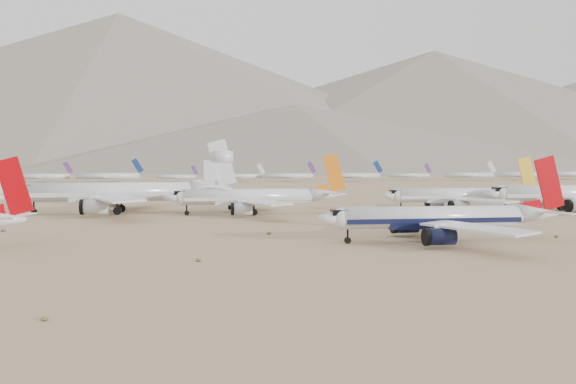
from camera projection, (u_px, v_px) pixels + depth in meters
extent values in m
plane|color=#8D7152|center=(441.00, 241.00, 103.72)|extent=(7000.00, 7000.00, 0.00)
cylinder|color=silver|center=(432.00, 217.00, 102.78)|extent=(33.76, 3.99, 3.99)
cube|color=black|center=(432.00, 220.00, 102.81)|extent=(33.08, 4.05, 0.90)
sphere|color=silver|center=(342.00, 218.00, 100.31)|extent=(3.99, 3.99, 3.99)
cube|color=black|center=(339.00, 212.00, 100.16)|extent=(2.79, 2.59, 1.00)
cone|color=silver|center=(537.00, 214.00, 105.82)|extent=(8.44, 3.99, 3.99)
cube|color=silver|center=(476.00, 228.00, 91.50)|extent=(13.04, 20.55, 0.62)
cube|color=silver|center=(558.00, 213.00, 102.21)|extent=(5.36, 7.01, 0.24)
cylinder|color=black|center=(441.00, 237.00, 94.44)|extent=(4.69, 2.87, 2.87)
cube|color=silver|center=(421.00, 215.00, 114.90)|extent=(13.04, 20.55, 0.62)
cube|color=silver|center=(533.00, 209.00, 109.87)|extent=(5.36, 7.01, 0.24)
cylinder|color=black|center=(406.00, 226.00, 110.83)|extent=(4.69, 2.87, 2.87)
cube|color=#AE0309|center=(549.00, 183.00, 105.86)|extent=(6.40, 0.32, 10.54)
cylinder|color=black|center=(348.00, 240.00, 100.66)|extent=(1.20, 0.50, 1.20)
cylinder|color=black|center=(445.00, 239.00, 100.43)|extent=(1.68, 1.00, 1.68)
cylinder|color=black|center=(433.00, 235.00, 105.94)|extent=(1.68, 1.00, 1.68)
cone|color=silver|center=(1.00, 220.00, 95.42)|extent=(8.23, 3.95, 3.95)
cube|color=silver|center=(3.00, 219.00, 91.88)|extent=(5.23, 6.83, 0.24)
cube|color=silver|center=(18.00, 215.00, 99.37)|extent=(5.23, 6.83, 0.24)
cube|color=#AE0309|center=(14.00, 186.00, 95.45)|extent=(6.24, 0.32, 10.28)
cylinder|color=silver|center=(563.00, 193.00, 166.77)|extent=(39.44, 4.78, 4.78)
cube|color=silver|center=(563.00, 195.00, 166.80)|extent=(38.65, 4.85, 1.08)
sphere|color=silver|center=(502.00, 194.00, 163.88)|extent=(4.78, 4.78, 4.78)
cube|color=black|center=(499.00, 189.00, 163.70)|extent=(3.35, 3.11, 1.20)
cube|color=silver|center=(545.00, 193.00, 180.98)|extent=(15.23, 24.00, 0.74)
cylinder|color=silver|center=(537.00, 201.00, 176.24)|extent=(5.48, 3.44, 3.44)
cylinder|color=black|center=(505.00, 210.00, 164.30)|extent=(1.43, 0.60, 1.43)
cylinder|color=black|center=(575.00, 209.00, 163.94)|extent=(2.01, 1.20, 2.01)
cylinder|color=black|center=(561.00, 207.00, 170.55)|extent=(2.01, 1.20, 2.01)
cylinder|color=silver|center=(453.00, 195.00, 168.03)|extent=(34.68, 4.22, 4.22)
cube|color=silver|center=(453.00, 197.00, 168.06)|extent=(33.99, 4.28, 0.95)
sphere|color=silver|center=(398.00, 195.00, 165.49)|extent=(4.22, 4.22, 4.22)
cube|color=black|center=(396.00, 192.00, 165.34)|extent=(2.95, 2.74, 1.05)
cone|color=silver|center=(519.00, 193.00, 171.16)|extent=(8.67, 4.22, 4.22)
cube|color=silver|center=(481.00, 200.00, 156.39)|extent=(13.40, 21.11, 0.65)
cube|color=silver|center=(532.00, 192.00, 167.42)|extent=(5.51, 7.20, 0.25)
cylinder|color=silver|center=(460.00, 206.00, 159.41)|extent=(4.82, 3.03, 3.03)
cube|color=silver|center=(444.00, 195.00, 180.54)|extent=(13.40, 21.11, 0.65)
cube|color=silver|center=(517.00, 191.00, 175.33)|extent=(5.51, 7.20, 0.25)
cylinder|color=silver|center=(435.00, 202.00, 176.37)|extent=(4.82, 3.03, 3.03)
cube|color=gold|center=(527.00, 174.00, 171.20)|extent=(6.57, 0.34, 10.83)
cylinder|color=black|center=(401.00, 210.00, 165.87)|extent=(1.26, 0.53, 1.26)
cylinder|color=black|center=(462.00, 209.00, 165.54)|extent=(1.77, 1.05, 1.77)
cylinder|color=black|center=(453.00, 207.00, 171.37)|extent=(1.77, 1.05, 1.77)
cylinder|color=silver|center=(248.00, 197.00, 157.05)|extent=(35.98, 4.40, 4.40)
cube|color=silver|center=(248.00, 198.00, 157.08)|extent=(35.26, 4.46, 0.99)
sphere|color=silver|center=(183.00, 197.00, 154.41)|extent=(4.40, 4.40, 4.40)
cube|color=black|center=(180.00, 193.00, 154.25)|extent=(3.08, 2.86, 1.10)
cone|color=silver|center=(325.00, 195.00, 160.29)|extent=(9.00, 4.40, 4.40)
cube|color=silver|center=(262.00, 202.00, 144.96)|extent=(13.90, 21.90, 0.68)
cube|color=silver|center=(335.00, 193.00, 156.41)|extent=(5.71, 7.47, 0.26)
cylinder|color=silver|center=(243.00, 209.00, 148.10)|extent=(5.00, 3.17, 3.17)
cube|color=silver|center=(254.00, 196.00, 170.04)|extent=(13.90, 21.90, 0.68)
cube|color=silver|center=(328.00, 192.00, 164.63)|extent=(5.71, 7.47, 0.26)
cylinder|color=silver|center=(239.00, 204.00, 165.71)|extent=(5.00, 3.17, 3.17)
cube|color=orange|center=(334.00, 173.00, 160.33)|extent=(6.82, 0.35, 11.24)
cylinder|color=black|center=(187.00, 213.00, 154.81)|extent=(1.32, 0.55, 1.32)
cylinder|color=black|center=(254.00, 212.00, 154.45)|extent=(1.85, 1.10, 1.85)
cylinder|color=black|center=(252.00, 210.00, 160.53)|extent=(1.85, 1.10, 1.85)
cylinder|color=silver|center=(112.00, 192.00, 159.74)|extent=(45.30, 5.42, 5.42)
cube|color=silver|center=(112.00, 194.00, 159.78)|extent=(44.40, 5.51, 1.22)
sphere|color=silver|center=(28.00, 192.00, 156.42)|extent=(5.42, 5.42, 5.42)
cube|color=black|center=(25.00, 187.00, 156.23)|extent=(3.80, 3.53, 1.36)
cone|color=silver|center=(211.00, 190.00, 163.82)|extent=(11.33, 5.42, 5.42)
cube|color=silver|center=(116.00, 199.00, 144.57)|extent=(17.50, 27.57, 0.84)
cube|color=silver|center=(219.00, 188.00, 158.96)|extent=(7.19, 9.40, 0.33)
cylinder|color=silver|center=(96.00, 207.00, 148.52)|extent=(6.29, 3.91, 3.91)
cube|color=silver|center=(132.00, 192.00, 176.04)|extent=(17.50, 27.57, 0.84)
cube|color=silver|center=(219.00, 187.00, 169.27)|extent=(7.19, 9.40, 0.33)
cylinder|color=silver|center=(110.00, 201.00, 170.58)|extent=(6.29, 3.91, 3.91)
cube|color=silver|center=(222.00, 163.00, 163.88)|extent=(8.59, 0.43, 14.15)
cylinder|color=silver|center=(223.00, 157.00, 163.83)|extent=(5.66, 3.51, 3.51)
cylinder|color=black|center=(34.00, 212.00, 156.91)|extent=(1.63, 0.68, 1.63)
cylinder|color=black|center=(117.00, 211.00, 156.54)|extent=(2.28, 1.36, 2.28)
cylinder|color=black|center=(121.00, 208.00, 164.04)|extent=(2.28, 1.36, 2.28)
cylinder|color=silver|center=(42.00, 176.00, 418.99)|extent=(39.07, 3.86, 3.86)
cube|color=#5C2E7C|center=(68.00, 168.00, 421.35)|extent=(7.78, 0.39, 9.80)
cube|color=silver|center=(38.00, 177.00, 409.03)|extent=(10.29, 17.98, 0.39)
cube|color=silver|center=(46.00, 177.00, 429.01)|extent=(10.29, 17.98, 0.39)
cylinder|color=silver|center=(108.00, 176.00, 417.31)|extent=(45.48, 4.49, 4.49)
cube|color=navy|center=(137.00, 166.00, 420.04)|extent=(9.06, 0.45, 11.41)
cube|color=silver|center=(105.00, 177.00, 405.71)|extent=(11.98, 20.94, 0.45)
cube|color=silver|center=(111.00, 176.00, 428.97)|extent=(11.98, 20.94, 0.45)
cylinder|color=silver|center=(176.00, 177.00, 427.67)|extent=(29.90, 2.95, 2.95)
cube|color=#5C2E7C|center=(194.00, 170.00, 429.47)|extent=(5.95, 0.30, 7.50)
cube|color=silver|center=(175.00, 177.00, 420.05)|extent=(7.88, 13.76, 0.30)
cube|color=silver|center=(176.00, 177.00, 435.34)|extent=(7.88, 13.76, 0.30)
cylinder|color=silver|center=(240.00, 176.00, 433.68)|extent=(34.53, 3.41, 3.41)
cube|color=silver|center=(261.00, 169.00, 435.76)|extent=(6.88, 0.34, 8.66)
cube|color=silver|center=(241.00, 177.00, 424.88)|extent=(9.10, 15.89, 0.34)
cube|color=silver|center=(239.00, 177.00, 442.54)|extent=(9.10, 15.89, 0.34)
cylinder|color=silver|center=(288.00, 176.00, 434.49)|extent=(38.89, 3.84, 3.84)
cube|color=#5C2E7C|center=(312.00, 167.00, 436.83)|extent=(7.74, 0.38, 9.75)
cube|color=silver|center=(290.00, 177.00, 424.57)|extent=(10.25, 17.90, 0.38)
cube|color=silver|center=(287.00, 176.00, 444.46)|extent=(10.25, 17.90, 0.38)
cylinder|color=silver|center=(354.00, 176.00, 438.54)|extent=(41.13, 4.07, 4.07)
cube|color=navy|center=(378.00, 167.00, 441.02)|extent=(8.19, 0.41, 10.32)
cube|color=silver|center=(358.00, 177.00, 428.05)|extent=(10.84, 18.94, 0.41)
cube|color=silver|center=(350.00, 176.00, 449.09)|extent=(10.84, 18.94, 0.41)
cylinder|color=silver|center=(409.00, 175.00, 459.94)|extent=(34.35, 3.40, 3.40)
cube|color=#5C2E7C|center=(428.00, 168.00, 462.01)|extent=(6.84, 0.34, 8.62)
cube|color=silver|center=(413.00, 176.00, 451.18)|extent=(9.05, 15.81, 0.34)
cube|color=silver|center=(405.00, 176.00, 468.75)|extent=(9.05, 15.81, 0.34)
cylinder|color=silver|center=(469.00, 175.00, 458.47)|extent=(41.00, 4.05, 4.05)
cube|color=silver|center=(492.00, 167.00, 460.94)|extent=(8.16, 0.41, 10.28)
cube|color=silver|center=(475.00, 176.00, 448.02)|extent=(10.80, 18.87, 0.41)
cube|color=silver|center=(463.00, 175.00, 468.98)|extent=(10.80, 18.87, 0.41)
cylinder|color=silver|center=(522.00, 175.00, 468.39)|extent=(42.52, 4.20, 4.20)
cube|color=#5C2E7C|center=(545.00, 166.00, 470.96)|extent=(8.47, 0.42, 10.67)
cube|color=silver|center=(530.00, 176.00, 457.56)|extent=(11.20, 19.57, 0.42)
cube|color=silver|center=(515.00, 175.00, 479.30)|extent=(11.20, 19.57, 0.42)
cylinder|color=silver|center=(572.00, 174.00, 486.51)|extent=(44.57, 4.40, 4.40)
cube|color=silver|center=(563.00, 175.00, 497.94)|extent=(11.74, 20.52, 0.44)
cone|color=slate|center=(120.00, 91.00, 1716.86)|extent=(2444.00, 2444.00, 470.00)
cone|color=slate|center=(291.00, 125.00, 1588.72)|extent=(1824.00, 1824.00, 240.00)
cone|color=slate|center=(433.00, 109.00, 1836.14)|extent=(2356.00, 2356.00, 380.00)
cone|color=slate|center=(295.00, 137.00, 1208.64)|extent=(1260.00, 1260.00, 140.00)
ellipsoid|color=brown|center=(3.00, 230.00, 118.09)|extent=(1.12, 1.12, 0.62)
ellipsoid|color=brown|center=(45.00, 318.00, 51.58)|extent=(0.70, 0.70, 0.39)
ellipsoid|color=brown|center=(199.00, 260.00, 82.53)|extent=(0.84, 0.84, 0.46)
ellipsoid|color=brown|center=(269.00, 233.00, 113.47)|extent=(0.98, 0.98, 0.54)
ellipsoid|color=brown|center=(556.00, 236.00, 108.86)|extent=(0.84, 0.84, 0.46)
ellipsoid|color=brown|center=(534.00, 220.00, 139.81)|extent=(0.98, 0.98, 0.54)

